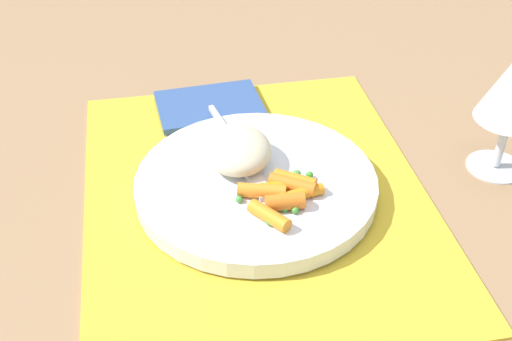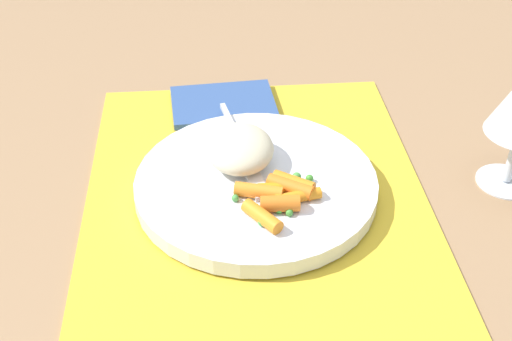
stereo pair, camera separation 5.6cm
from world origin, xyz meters
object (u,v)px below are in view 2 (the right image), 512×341
object	(u,v)px
napkin	(223,104)
rice_mound	(240,148)
plate	(256,185)
fork	(247,158)
carrot_portion	(281,195)

from	to	relation	value
napkin	rice_mound	bearing A→B (deg)	4.79
plate	rice_mound	bearing A→B (deg)	-152.94
plate	fork	size ratio (longest dim) A/B	1.39
plate	fork	xyz separation A→B (m)	(-0.03, -0.01, 0.01)
napkin	plate	bearing A→B (deg)	8.84
fork	napkin	size ratio (longest dim) A/B	1.42
rice_mound	carrot_portion	distance (m)	0.08
plate	napkin	bearing A→B (deg)	-171.16
plate	rice_mound	distance (m)	0.04
plate	fork	world-z (taller)	fork
carrot_portion	fork	bearing A→B (deg)	-158.47
plate	rice_mound	world-z (taller)	rice_mound
carrot_portion	napkin	distance (m)	0.23
carrot_portion	napkin	size ratio (longest dim) A/B	0.69
fork	rice_mound	bearing A→B (deg)	-67.76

